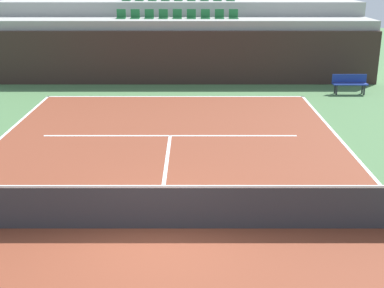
# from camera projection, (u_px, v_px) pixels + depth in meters

# --- Properties ---
(ground_plane) EXTENTS (80.00, 80.00, 0.00)m
(ground_plane) POSITION_uv_depth(u_px,v_px,m) (158.00, 229.00, 10.84)
(ground_plane) COLOR #477042
(court_surface) EXTENTS (11.00, 24.00, 0.01)m
(court_surface) POSITION_uv_depth(u_px,v_px,m) (158.00, 228.00, 10.84)
(court_surface) COLOR brown
(court_surface) RESTS_ON ground_plane
(baseline_far) EXTENTS (11.00, 0.10, 0.00)m
(baseline_far) POSITION_uv_depth(u_px,v_px,m) (175.00, 97.00, 22.17)
(baseline_far) COLOR white
(baseline_far) RESTS_ON court_surface
(service_line_far) EXTENTS (8.26, 0.10, 0.00)m
(service_line_far) POSITION_uv_depth(u_px,v_px,m) (170.00, 136.00, 16.91)
(service_line_far) COLOR white
(service_line_far) RESTS_ON court_surface
(centre_service_line) EXTENTS (0.10, 6.40, 0.00)m
(centre_service_line) POSITION_uv_depth(u_px,v_px,m) (165.00, 172.00, 13.87)
(centre_service_line) COLOR white
(centre_service_line) RESTS_ON court_surface
(back_wall) EXTENTS (18.91, 0.30, 2.48)m
(back_wall) POSITION_uv_depth(u_px,v_px,m) (177.00, 58.00, 24.32)
(back_wall) COLOR #33231E
(back_wall) RESTS_ON ground_plane
(stands_tier_lower) EXTENTS (18.91, 2.40, 2.92)m
(stands_tier_lower) POSITION_uv_depth(u_px,v_px,m) (177.00, 49.00, 25.53)
(stands_tier_lower) COLOR #9E9E99
(stands_tier_lower) RESTS_ON ground_plane
(stands_tier_upper) EXTENTS (18.91, 2.40, 3.62)m
(stands_tier_upper) POSITION_uv_depth(u_px,v_px,m) (178.00, 36.00, 27.69)
(stands_tier_upper) COLOR #9E9E99
(stands_tier_upper) RESTS_ON ground_plane
(seating_row_lower) EXTENTS (5.89, 0.44, 0.44)m
(seating_row_lower) POSITION_uv_depth(u_px,v_px,m) (177.00, 16.00, 25.11)
(seating_row_lower) COLOR #1E6633
(seating_row_lower) RESTS_ON stands_tier_lower
(tennis_net) EXTENTS (11.08, 0.08, 1.07)m
(tennis_net) POSITION_uv_depth(u_px,v_px,m) (157.00, 207.00, 10.68)
(tennis_net) COLOR black
(tennis_net) RESTS_ON court_surface
(player_bench) EXTENTS (1.50, 0.40, 0.85)m
(player_bench) POSITION_uv_depth(u_px,v_px,m) (349.00, 82.00, 22.54)
(player_bench) COLOR navy
(player_bench) RESTS_ON ground_plane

